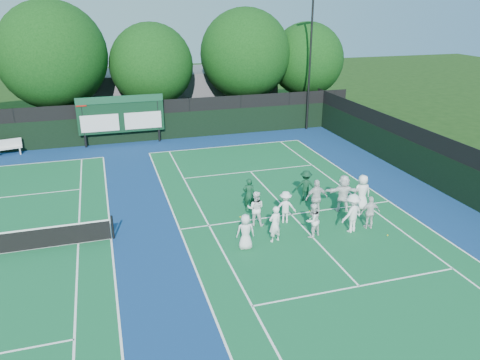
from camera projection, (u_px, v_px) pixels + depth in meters
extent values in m
plane|color=#16320D|center=(299.00, 223.00, 21.89)|extent=(120.00, 120.00, 0.00)
cube|color=navy|center=(168.00, 231.00, 21.15)|extent=(34.00, 32.00, 0.01)
cube|color=#135C32|center=(291.00, 214.00, 22.78)|extent=(10.97, 23.77, 0.00)
cube|color=white|center=(227.00, 146.00, 33.39)|extent=(10.97, 0.08, 0.00)
cube|color=white|center=(180.00, 229.00, 21.29)|extent=(0.08, 23.77, 0.00)
cube|color=white|center=(389.00, 201.00, 24.26)|extent=(0.08, 23.77, 0.00)
cube|color=white|center=(209.00, 225.00, 21.66)|extent=(0.08, 23.77, 0.00)
cube|color=white|center=(366.00, 204.00, 23.89)|extent=(0.08, 23.77, 0.00)
cube|color=white|center=(359.00, 286.00, 17.06)|extent=(8.23, 0.08, 0.00)
cube|color=white|center=(250.00, 171.00, 28.49)|extent=(8.23, 0.08, 0.00)
cube|color=white|center=(291.00, 214.00, 22.77)|extent=(0.08, 12.80, 0.00)
cube|color=white|center=(14.00, 165.00, 29.59)|extent=(10.97, 0.08, 0.00)
cube|color=white|center=(111.00, 239.00, 20.46)|extent=(0.08, 23.77, 0.00)
cube|color=white|center=(78.00, 243.00, 20.09)|extent=(0.08, 23.77, 0.00)
cube|color=black|center=(136.00, 129.00, 34.19)|extent=(34.00, 0.08, 2.00)
cube|color=black|center=(135.00, 108.00, 33.65)|extent=(34.00, 0.05, 1.00)
cube|color=black|center=(448.00, 177.00, 24.86)|extent=(0.08, 32.00, 2.00)
cube|color=black|center=(453.00, 150.00, 24.32)|extent=(0.05, 32.00, 1.00)
cylinder|color=black|center=(83.00, 123.00, 32.58)|extent=(0.16, 0.16, 3.50)
cylinder|color=black|center=(158.00, 118.00, 33.99)|extent=(0.16, 0.16, 3.50)
cube|color=black|center=(121.00, 115.00, 33.13)|extent=(6.00, 0.15, 2.60)
cube|color=#124229|center=(120.00, 99.00, 32.64)|extent=(6.00, 0.05, 0.50)
cube|color=silver|center=(100.00, 123.00, 32.81)|extent=(2.60, 0.04, 1.20)
cube|color=silver|center=(143.00, 120.00, 33.62)|extent=(2.60, 0.04, 1.20)
cube|color=#9C140D|center=(81.00, 103.00, 31.97)|extent=(0.70, 0.04, 0.50)
cube|color=#58585E|center=(172.00, 93.00, 42.06)|extent=(18.00, 6.00, 4.00)
cylinder|color=black|center=(310.00, 66.00, 36.14)|extent=(0.16, 0.16, 10.00)
cylinder|color=black|center=(113.00, 227.00, 20.30)|extent=(0.10, 0.10, 1.10)
cube|color=silver|center=(9.00, 148.00, 31.43)|extent=(1.72, 0.81, 0.07)
cube|color=silver|center=(8.00, 143.00, 31.47)|extent=(1.63, 0.44, 0.55)
cube|color=silver|center=(20.00, 151.00, 31.70)|extent=(0.15, 0.39, 0.44)
cylinder|color=#311C0D|center=(61.00, 116.00, 35.68)|extent=(0.44, 0.44, 3.05)
sphere|color=#0B330D|center=(52.00, 56.00, 34.08)|extent=(7.88, 7.88, 7.88)
sphere|color=#0B330D|center=(63.00, 66.00, 34.79)|extent=(5.51, 5.51, 5.51)
cylinder|color=#311C0D|center=(155.00, 112.00, 37.69)|extent=(0.44, 0.44, 2.64)
sphere|color=#0B330D|center=(151.00, 65.00, 36.34)|extent=(6.46, 6.46, 6.46)
sphere|color=#0B330D|center=(159.00, 73.00, 37.01)|extent=(4.52, 4.52, 4.52)
cylinder|color=#311C0D|center=(245.00, 105.00, 39.72)|extent=(0.44, 0.44, 2.90)
sphere|color=#0B330D|center=(245.00, 54.00, 38.20)|extent=(7.35, 7.35, 7.35)
sphere|color=#0B330D|center=(251.00, 63.00, 38.90)|extent=(5.14, 5.14, 5.14)
cylinder|color=#311C0D|center=(305.00, 102.00, 41.25)|extent=(0.44, 0.44, 2.71)
sphere|color=#0B330D|center=(307.00, 59.00, 39.92)|extent=(6.23, 6.23, 6.23)
sphere|color=#0B330D|center=(311.00, 66.00, 40.58)|extent=(4.36, 4.36, 4.36)
sphere|color=gold|center=(246.00, 246.00, 19.83)|extent=(0.07, 0.07, 0.07)
sphere|color=gold|center=(323.00, 191.00, 25.55)|extent=(0.07, 0.07, 0.07)
sphere|color=gold|center=(388.00, 235.00, 20.71)|extent=(0.07, 0.07, 0.07)
sphere|color=gold|center=(240.00, 217.00, 22.47)|extent=(0.07, 0.07, 0.07)
sphere|color=gold|center=(310.00, 211.00, 23.09)|extent=(0.07, 0.07, 0.07)
sphere|color=gold|center=(315.00, 216.00, 22.57)|extent=(0.07, 0.07, 0.07)
imported|color=white|center=(245.00, 232.00, 19.41)|extent=(0.82, 0.59, 1.56)
imported|color=white|center=(275.00, 224.00, 19.97)|extent=(0.69, 0.55, 1.65)
imported|color=white|center=(313.00, 220.00, 20.41)|extent=(0.92, 0.83, 1.56)
imported|color=white|center=(352.00, 213.00, 20.82)|extent=(1.33, 1.03, 1.81)
imported|color=silver|center=(370.00, 213.00, 21.16)|extent=(0.96, 0.49, 1.56)
imported|color=white|center=(256.00, 208.00, 21.46)|extent=(1.00, 0.91, 1.67)
imported|color=white|center=(285.00, 207.00, 21.74)|extent=(1.13, 0.86, 1.55)
imported|color=silver|center=(316.00, 198.00, 22.33)|extent=(1.12, 0.53, 1.86)
imported|color=white|center=(343.00, 193.00, 22.88)|extent=(1.82, 1.00, 1.88)
imported|color=white|center=(362.00, 192.00, 23.08)|extent=(0.92, 0.64, 1.80)
imported|color=#103B24|center=(249.00, 194.00, 23.05)|extent=(0.67, 0.51, 1.65)
imported|color=#0E331E|center=(306.00, 186.00, 24.11)|extent=(1.22, 1.00, 1.65)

